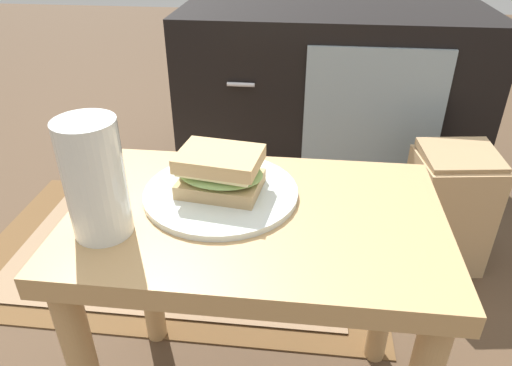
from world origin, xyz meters
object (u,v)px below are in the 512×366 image
tv_cabinet (329,98)px  paper_bag (447,209)px  sandwich_front (220,172)px  beer_glass (95,182)px  plate (221,192)px

tv_cabinet → paper_bag: bearing=-55.2°
sandwich_front → beer_glass: bearing=-142.6°
beer_glass → paper_bag: (0.66, 0.57, -0.38)m
tv_cabinet → sandwich_front: size_ratio=6.62×
tv_cabinet → beer_glass: beer_glass is taller
paper_bag → sandwich_front: bearing=-137.9°
sandwich_front → paper_bag: (0.51, 0.46, -0.34)m
tv_cabinet → paper_bag: tv_cabinet is taller
plate → beer_glass: beer_glass is taller
sandwich_front → paper_bag: size_ratio=0.43×
paper_bag → beer_glass: bearing=-138.9°
paper_bag → plate: bearing=-137.9°
tv_cabinet → paper_bag: (0.31, -0.45, -0.13)m
beer_glass → tv_cabinet: bearing=71.3°
tv_cabinet → sandwich_front: (-0.20, -0.91, 0.21)m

